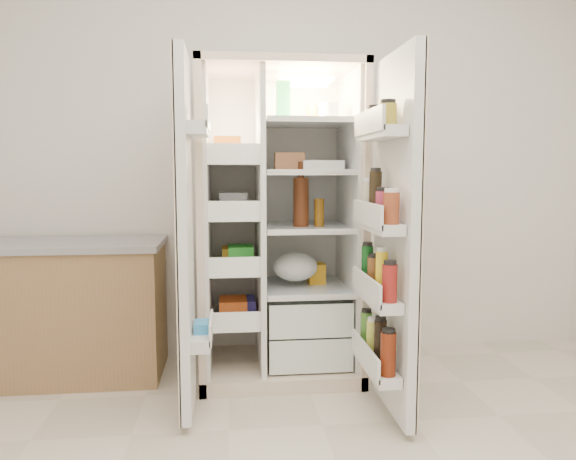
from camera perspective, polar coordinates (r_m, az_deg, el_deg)
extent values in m
cube|color=silver|center=(3.59, 0.64, 8.51)|extent=(4.00, 0.02, 2.70)
cube|color=beige|center=(3.51, -1.48, 1.21)|extent=(0.92, 0.04, 1.80)
cube|color=beige|center=(3.18, -8.89, 0.59)|extent=(0.04, 0.70, 1.80)
cube|color=beige|center=(3.26, 6.76, 0.76)|extent=(0.04, 0.70, 1.80)
cube|color=beige|center=(3.22, -0.99, 16.45)|extent=(0.92, 0.70, 0.04)
cube|color=beige|center=(3.38, -0.94, -13.98)|extent=(0.92, 0.70, 0.08)
cube|color=silver|center=(3.48, -1.44, 1.49)|extent=(0.84, 0.02, 1.68)
cube|color=silver|center=(3.17, -8.36, 0.95)|extent=(0.02, 0.62, 1.68)
cube|color=silver|center=(3.25, 6.25, 1.11)|extent=(0.02, 0.62, 1.68)
cube|color=silver|center=(3.18, -2.94, 1.02)|extent=(0.03, 0.62, 1.68)
cube|color=white|center=(3.33, 1.80, -11.65)|extent=(0.47, 0.52, 0.19)
cube|color=white|center=(3.28, 1.81, -8.32)|extent=(0.47, 0.52, 0.19)
cube|color=#FFD18C|center=(3.28, 1.72, 15.21)|extent=(0.30, 0.30, 0.02)
cube|color=white|center=(3.27, -5.62, -9.00)|extent=(0.28, 0.58, 0.02)
cube|color=white|center=(3.21, -5.68, -3.82)|extent=(0.28, 0.58, 0.02)
cube|color=white|center=(3.17, -5.74, 1.52)|extent=(0.28, 0.58, 0.02)
cube|color=white|center=(3.16, -5.80, 6.96)|extent=(0.28, 0.58, 0.02)
cube|color=white|center=(3.27, 1.77, -5.94)|extent=(0.49, 0.58, 0.01)
cube|color=white|center=(3.21, 1.79, 0.36)|extent=(0.49, 0.58, 0.01)
cube|color=white|center=(3.19, 1.81, 6.08)|extent=(0.49, 0.58, 0.02)
cube|color=white|center=(3.20, 1.83, 11.10)|extent=(0.49, 0.58, 0.02)
cube|color=orange|center=(3.26, -5.64, -7.98)|extent=(0.16, 0.20, 0.10)
cube|color=green|center=(3.20, -5.70, -2.59)|extent=(0.14, 0.18, 0.12)
cube|color=silver|center=(3.17, -5.75, 2.34)|extent=(0.20, 0.22, 0.07)
cube|color=orange|center=(3.16, -5.82, 8.41)|extent=(0.15, 0.16, 0.14)
cube|color=#342F8D|center=(3.26, -5.64, -8.07)|extent=(0.18, 0.20, 0.09)
cube|color=orange|center=(3.20, -5.69, -2.76)|extent=(0.14, 0.18, 0.10)
cube|color=silver|center=(3.16, -5.76, 2.79)|extent=(0.16, 0.16, 0.12)
sphere|color=orange|center=(3.26, -0.23, -13.16)|extent=(0.07, 0.07, 0.07)
sphere|color=orange|center=(3.31, 1.28, -12.87)|extent=(0.07, 0.07, 0.07)
sphere|color=orange|center=(3.29, 3.15, -13.02)|extent=(0.07, 0.07, 0.07)
sphere|color=orange|center=(3.40, 0.37, -12.35)|extent=(0.07, 0.07, 0.07)
sphere|color=orange|center=(3.39, 2.13, -12.39)|extent=(0.07, 0.07, 0.07)
sphere|color=orange|center=(3.37, 3.95, -12.52)|extent=(0.07, 0.07, 0.07)
sphere|color=orange|center=(3.33, -0.90, -12.73)|extent=(0.07, 0.07, 0.07)
sphere|color=orange|center=(3.42, 3.09, -12.24)|extent=(0.07, 0.07, 0.07)
ellipsoid|color=#477D29|center=(3.29, 1.76, -7.98)|extent=(0.26, 0.24, 0.11)
cylinder|color=#502511|center=(3.14, 1.36, 2.94)|extent=(0.09, 0.09, 0.28)
cylinder|color=brown|center=(3.15, 3.28, 1.84)|extent=(0.06, 0.06, 0.16)
cube|color=green|center=(3.14, -0.52, 13.33)|extent=(0.07, 0.07, 0.22)
cylinder|color=white|center=(3.16, 4.28, 12.19)|extent=(0.11, 0.11, 0.10)
cylinder|color=olive|center=(3.27, 2.55, 11.96)|extent=(0.07, 0.07, 0.09)
cube|color=white|center=(3.16, 3.67, 6.74)|extent=(0.24, 0.10, 0.06)
cube|color=#AC6C44|center=(3.18, 0.14, 7.15)|extent=(0.17, 0.09, 0.10)
ellipsoid|color=silver|center=(3.21, 0.78, -4.49)|extent=(0.26, 0.24, 0.17)
cube|color=#F0A519|center=(3.33, 2.96, -4.54)|extent=(0.10, 0.12, 0.12)
cube|color=silver|center=(2.63, -10.70, -0.62)|extent=(0.05, 0.40, 1.72)
cube|color=beige|center=(2.64, -11.24, -0.62)|extent=(0.01, 0.40, 1.72)
cube|color=silver|center=(2.73, -8.99, -11.06)|extent=(0.09, 0.32, 0.06)
cube|color=silver|center=(2.62, -9.37, 10.33)|extent=(0.09, 0.32, 0.06)
cube|color=#338CCC|center=(2.73, -9.00, -10.46)|extent=(0.07, 0.12, 0.10)
cube|color=silver|center=(2.66, 11.16, -0.56)|extent=(0.05, 0.58, 1.72)
cube|color=beige|center=(2.67, 11.67, -0.55)|extent=(0.01, 0.58, 1.72)
cube|color=silver|center=(2.79, 9.15, -13.77)|extent=(0.11, 0.50, 0.05)
cube|color=silver|center=(2.69, 9.28, -6.95)|extent=(0.11, 0.50, 0.05)
cube|color=silver|center=(2.63, 9.42, 0.50)|extent=(0.11, 0.50, 0.05)
cube|color=silver|center=(2.62, 9.59, 9.88)|extent=(0.11, 0.50, 0.05)
cylinder|color=#661E0B|center=(2.56, 10.43, -12.63)|extent=(0.07, 0.07, 0.20)
cylinder|color=black|center=(2.68, 9.62, -11.55)|extent=(0.06, 0.06, 0.22)
cylinder|color=#C7CB43|center=(2.80, 8.86, -11.15)|extent=(0.06, 0.06, 0.18)
cylinder|color=#427F2A|center=(2.92, 8.18, -10.31)|extent=(0.06, 0.06, 0.19)
cylinder|color=maroon|center=(2.48, 10.58, -5.50)|extent=(0.07, 0.07, 0.17)
cylinder|color=yellow|center=(2.60, 9.75, -4.50)|extent=(0.06, 0.06, 0.21)
cylinder|color=brown|center=(2.72, 8.98, -4.51)|extent=(0.07, 0.07, 0.16)
cylinder|color=#114E19|center=(2.84, 8.29, -3.63)|extent=(0.06, 0.06, 0.20)
cylinder|color=brown|center=(2.43, 10.74, 2.25)|extent=(0.07, 0.07, 0.14)
cylinder|color=#A02944|center=(2.56, 9.88, 2.46)|extent=(0.07, 0.07, 0.14)
cylinder|color=black|center=(2.68, 9.12, 3.61)|extent=(0.06, 0.06, 0.23)
cylinder|color=beige|center=(2.81, 8.40, 3.23)|extent=(0.06, 0.06, 0.18)
cylinder|color=olive|center=(2.51, 10.39, 11.74)|extent=(0.08, 0.08, 0.10)
cylinder|color=maroon|center=(2.73, 9.03, 11.34)|extent=(0.08, 0.08, 0.10)
cube|color=#916648|center=(3.47, -21.98, -7.98)|extent=(1.07, 0.55, 0.77)
cube|color=gray|center=(3.40, -22.25, -1.41)|extent=(1.10, 0.59, 0.04)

